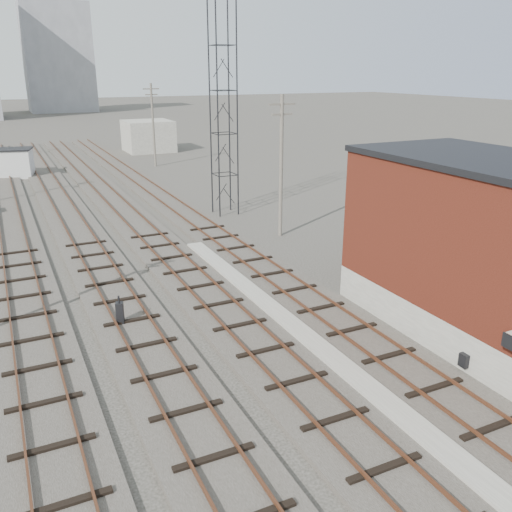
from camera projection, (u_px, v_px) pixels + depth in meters
ground at (94, 168)px, 60.46m from camera, size 320.00×320.00×0.00m
track_right at (172, 205)px, 43.56m from camera, size 3.20×90.00×0.39m
track_mid_right at (122, 210)px, 41.92m from camera, size 3.20×90.00×0.39m
track_mid_left at (68, 216)px, 40.29m from camera, size 3.20×90.00×0.39m
track_left at (10, 222)px, 38.65m from camera, size 3.20×90.00×0.39m
platform_curb at (313, 344)px, 21.44m from camera, size 0.90×28.00×0.26m
brick_building at (493, 250)px, 21.46m from camera, size 6.54×12.20×7.22m
lattice_tower at (224, 112)px, 38.96m from camera, size 1.60×1.60×15.00m
utility_pole_right_a at (281, 163)px, 34.30m from camera, size 1.80×0.24×9.00m
utility_pole_right_b at (153, 123)px, 59.85m from camera, size 1.80×0.24×9.00m
apartment_right at (58, 58)px, 136.14m from camera, size 16.00×12.00×26.00m
shed_right at (148, 136)px, 72.01m from camera, size 6.00×6.00×4.00m
switch_stand at (120, 313)px, 22.94m from camera, size 0.39×0.39×1.34m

